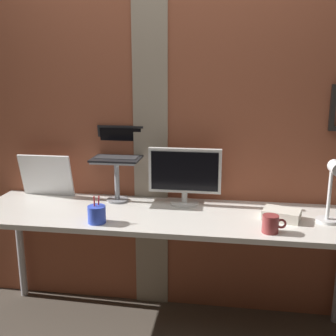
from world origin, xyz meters
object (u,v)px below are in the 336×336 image
(desk_lamp, at_px, (333,185))
(pen_cup, at_px, (97,214))
(whiteboard_panel, at_px, (46,175))
(coffee_mug, at_px, (271,224))
(laptop, at_px, (119,150))
(monitor, at_px, (185,173))

(desk_lamp, distance_m, pen_cup, 1.28)
(whiteboard_panel, height_order, pen_cup, whiteboard_panel)
(desk_lamp, distance_m, coffee_mug, 0.40)
(pen_cup, bearing_deg, laptop, 88.92)
(whiteboard_panel, relative_size, coffee_mug, 2.85)
(whiteboard_panel, xyz_separation_m, desk_lamp, (1.74, -0.27, 0.08))
(whiteboard_panel, distance_m, coffee_mug, 1.48)
(desk_lamp, bearing_deg, coffee_mug, -155.18)
(laptop, xyz_separation_m, pen_cup, (-0.01, -0.45, -0.28))
(laptop, xyz_separation_m, desk_lamp, (1.25, -0.30, -0.10))
(monitor, distance_m, desk_lamp, 0.85)
(laptop, relative_size, desk_lamp, 0.84)
(desk_lamp, bearing_deg, pen_cup, -173.19)
(monitor, bearing_deg, pen_cup, -138.83)
(whiteboard_panel, bearing_deg, laptop, 3.06)
(monitor, distance_m, pen_cup, 0.61)
(laptop, relative_size, whiteboard_panel, 0.86)
(whiteboard_panel, bearing_deg, coffee_mug, -16.59)
(laptop, bearing_deg, desk_lamp, -13.40)
(monitor, height_order, coffee_mug, monitor)
(desk_lamp, height_order, pen_cup, desk_lamp)
(pen_cup, xyz_separation_m, coffee_mug, (0.93, -0.00, -0.00))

